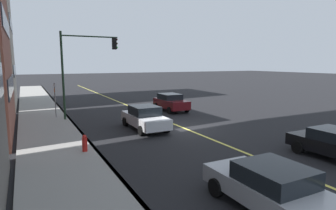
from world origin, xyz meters
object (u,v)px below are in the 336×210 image
Objects in this scene: car_white at (145,118)px; traffic_light_mast at (83,61)px; car_maroon at (171,102)px; car_silver at (271,187)px; fire_hydrant at (85,145)px; street_sign_post at (55,98)px.

car_white is 6.76m from traffic_light_mast.
car_white is 7.28m from car_maroon.
car_silver is 8.57m from fire_hydrant.
car_silver is (-11.12, 0.67, -0.05)m from car_white.
traffic_light_mast is (4.97, 2.77, 3.64)m from car_white.
car_white reaches higher than fire_hydrant.
car_maroon reaches higher than fire_hydrant.
car_silver is at bearing -172.54° from traffic_light_mast.
street_sign_post is at bearing 60.13° from traffic_light_mast.
car_maroon is 9.59m from street_sign_post.
traffic_light_mast is (16.09, 2.11, 3.69)m from car_silver.
car_silver is 0.66× the size of traffic_light_mast.
car_silver is 17.74m from street_sign_post.
car_maroon is at bearing -40.91° from car_white.
traffic_light_mast is at bearing -11.36° from fire_hydrant.
traffic_light_mast is 9.44m from fire_hydrant.
car_silver is at bearing -166.61° from street_sign_post.
fire_hydrant is at bearing 168.64° from traffic_light_mast.
traffic_light_mast is 3.61m from street_sign_post.
traffic_light_mast is at bearing -119.87° from street_sign_post.
car_white is 7.80m from street_sign_post.
street_sign_post is (6.12, 4.77, 0.87)m from car_white.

